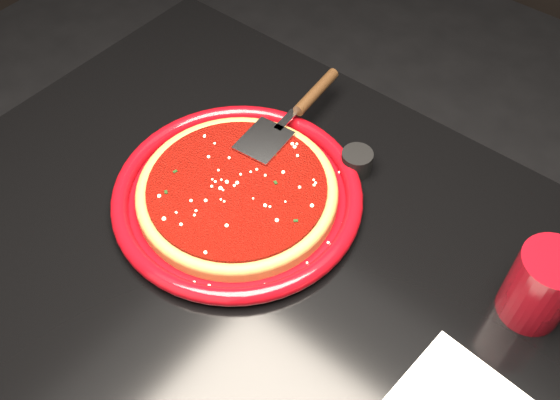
% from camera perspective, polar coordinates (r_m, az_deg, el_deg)
% --- Properties ---
extents(table, '(1.20, 0.80, 0.75)m').
position_cam_1_polar(table, '(1.23, 1.01, -16.13)').
color(table, black).
rests_on(table, floor).
extents(plate, '(0.40, 0.40, 0.03)m').
position_cam_1_polar(plate, '(0.96, -3.90, 0.47)').
color(plate, '#70050A').
rests_on(plate, table).
extents(pizza_crust, '(0.32, 0.32, 0.02)m').
position_cam_1_polar(pizza_crust, '(0.96, -3.92, 0.64)').
color(pizza_crust, brown).
rests_on(pizza_crust, plate).
extents(pizza_crust_rim, '(0.32, 0.32, 0.02)m').
position_cam_1_polar(pizza_crust_rim, '(0.95, -3.94, 0.93)').
color(pizza_crust_rim, brown).
rests_on(pizza_crust_rim, plate).
extents(pizza_sauce, '(0.29, 0.29, 0.01)m').
position_cam_1_polar(pizza_sauce, '(0.95, -3.96, 1.14)').
color(pizza_sauce, '#640A05').
rests_on(pizza_sauce, plate).
extents(parmesan_dusting, '(0.27, 0.27, 0.01)m').
position_cam_1_polar(parmesan_dusting, '(0.94, -3.99, 1.45)').
color(parmesan_dusting, beige).
rests_on(parmesan_dusting, plate).
extents(basil_flecks, '(0.24, 0.24, 0.00)m').
position_cam_1_polar(basil_flecks, '(0.94, -3.98, 1.40)').
color(basil_flecks, black).
rests_on(basil_flecks, plate).
extents(pizza_server, '(0.11, 0.29, 0.02)m').
position_cam_1_polar(pizza_server, '(1.04, 1.17, 7.89)').
color(pizza_server, silver).
rests_on(pizza_server, plate).
extents(cup, '(0.11, 0.11, 0.12)m').
position_cam_1_polar(cup, '(0.88, 22.76, -7.26)').
color(cup, maroon).
rests_on(cup, table).
extents(ramekin, '(0.06, 0.06, 0.04)m').
position_cam_1_polar(ramekin, '(1.01, 7.02, 3.49)').
color(ramekin, black).
rests_on(ramekin, table).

